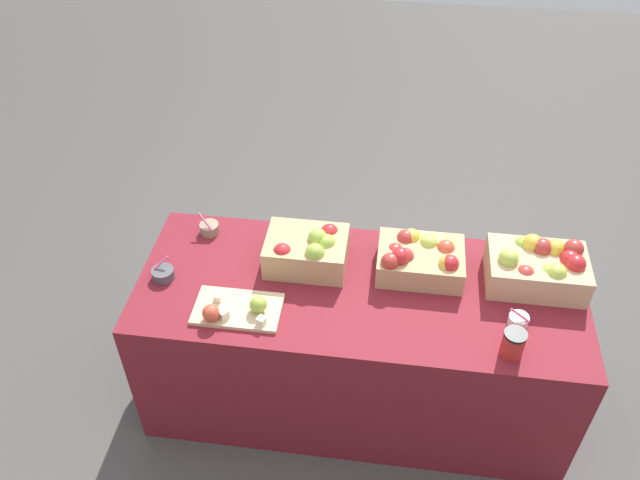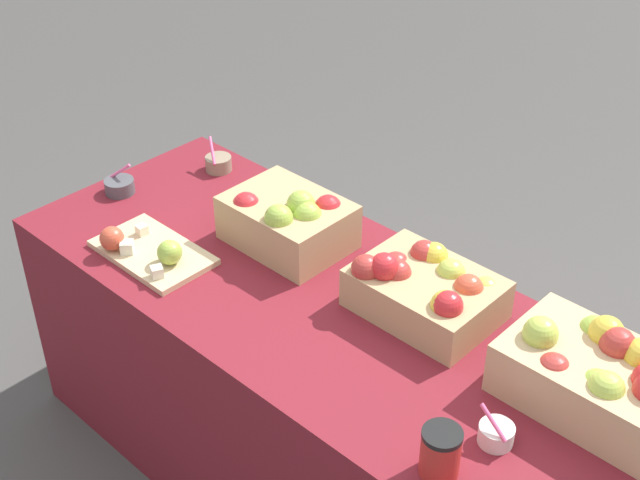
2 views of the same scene
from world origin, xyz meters
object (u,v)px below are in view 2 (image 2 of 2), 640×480
(apple_crate_left, at_px, (598,375))
(sample_bowl_far, at_px, (218,163))
(sample_bowl_near, at_px, (496,434))
(sample_bowl_mid, at_px, (120,186))
(apple_crate_middle, at_px, (426,288))
(cutting_board_front, at_px, (148,250))
(coffee_cup, at_px, (440,452))
(apple_crate_right, at_px, (289,220))

(apple_crate_left, relative_size, sample_bowl_far, 3.75)
(sample_bowl_near, height_order, sample_bowl_mid, same)
(apple_crate_middle, relative_size, sample_bowl_mid, 3.73)
(apple_crate_left, bearing_deg, sample_bowl_far, 175.02)
(cutting_board_front, height_order, coffee_cup, coffee_cup)
(sample_bowl_mid, bearing_deg, apple_crate_middle, 10.01)
(apple_crate_middle, relative_size, coffee_cup, 3.09)
(apple_crate_left, relative_size, sample_bowl_mid, 4.16)
(apple_crate_middle, xyz_separation_m, apple_crate_right, (-0.48, -0.02, 0.01))
(sample_bowl_near, relative_size, sample_bowl_far, 0.90)
(sample_bowl_near, distance_m, coffee_cup, 0.16)
(cutting_board_front, xyz_separation_m, sample_bowl_near, (1.13, 0.09, -0.00))
(sample_bowl_far, bearing_deg, apple_crate_right, -16.81)
(apple_crate_middle, height_order, cutting_board_front, apple_crate_middle)
(sample_bowl_near, relative_size, sample_bowl_mid, 1.00)
(apple_crate_middle, relative_size, apple_crate_right, 1.05)
(sample_bowl_far, bearing_deg, sample_bowl_mid, -110.87)
(sample_bowl_mid, xyz_separation_m, coffee_cup, (1.44, -0.22, 0.04))
(sample_bowl_mid, bearing_deg, coffee_cup, -8.73)
(apple_crate_middle, distance_m, sample_bowl_mid, 1.10)
(apple_crate_middle, distance_m, cutting_board_front, 0.81)
(sample_bowl_far, bearing_deg, sample_bowl_near, -15.68)
(cutting_board_front, bearing_deg, apple_crate_left, 15.87)
(apple_crate_right, bearing_deg, sample_bowl_far, 163.19)
(apple_crate_right, xyz_separation_m, sample_bowl_mid, (-0.61, -0.17, -0.06))
(apple_crate_left, bearing_deg, cutting_board_front, -164.13)
(sample_bowl_near, xyz_separation_m, sample_bowl_mid, (-1.48, 0.07, -0.00))
(apple_crate_right, bearing_deg, coffee_cup, -24.95)
(apple_crate_right, xyz_separation_m, sample_bowl_near, (0.88, -0.24, -0.06))
(coffee_cup, bearing_deg, apple_crate_left, 71.71)
(apple_crate_middle, distance_m, coffee_cup, 0.55)
(apple_crate_right, distance_m, coffee_cup, 0.93)
(apple_crate_middle, distance_m, sample_bowl_near, 0.48)
(apple_crate_middle, xyz_separation_m, sample_bowl_mid, (-1.09, -0.19, -0.05))
(apple_crate_middle, height_order, coffee_cup, apple_crate_middle)
(apple_crate_right, relative_size, cutting_board_front, 0.98)
(sample_bowl_mid, bearing_deg, apple_crate_left, 6.78)
(apple_crate_right, height_order, coffee_cup, apple_crate_right)
(sample_bowl_far, bearing_deg, cutting_board_front, -63.27)
(apple_crate_left, height_order, sample_bowl_mid, apple_crate_left)
(apple_crate_left, bearing_deg, sample_bowl_near, -110.47)
(apple_crate_left, bearing_deg, apple_crate_middle, 179.55)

